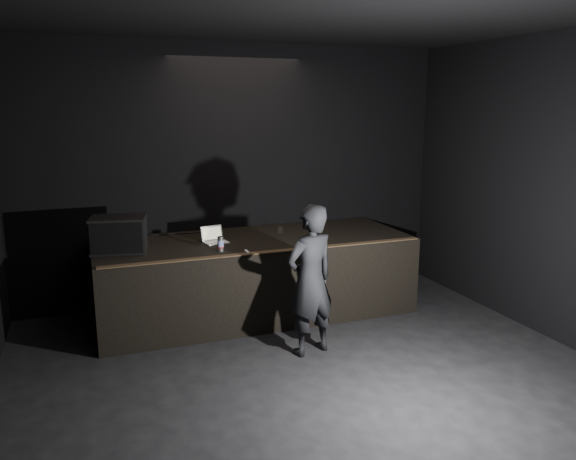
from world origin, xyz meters
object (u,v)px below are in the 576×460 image
at_px(stage_riser, 255,276).
at_px(person, 310,280).
at_px(laptop, 214,238).
at_px(stage_monitor, 119,234).
at_px(beer_can, 221,244).

height_order(stage_riser, person, person).
height_order(stage_riser, laptop, laptop).
xyz_separation_m(stage_riser, laptop, (-0.52, -0.00, 0.55)).
bearing_deg(stage_riser, person, -81.83).
distance_m(stage_monitor, person, 2.32).
xyz_separation_m(stage_monitor, laptop, (1.15, 0.07, -0.16)).
bearing_deg(beer_can, person, -50.63).
bearing_deg(person, beer_can, -66.25).
xyz_separation_m(laptop, person, (0.72, -1.39, -0.22)).
bearing_deg(person, stage_riser, -97.45).
xyz_separation_m(stage_monitor, beer_can, (1.12, -0.40, -0.12)).
bearing_deg(beer_can, stage_riser, 40.05).
bearing_deg(stage_riser, stage_monitor, -177.70).
bearing_deg(stage_monitor, stage_riser, 13.32).
bearing_deg(person, laptop, -78.07).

